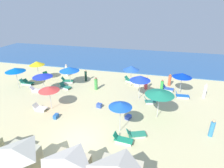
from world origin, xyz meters
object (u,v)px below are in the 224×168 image
umbrella_8 (37,63)px  beachgoer_5 (170,80)px  lounge_chair_5_1 (67,81)px  umbrella_0 (42,75)px  lounge_chair_3_0 (130,80)px  lounge_chair_1_0 (40,108)px  lounge_chair_8_1 (28,83)px  umbrella_4 (140,78)px  beachgoer_7 (67,70)px  beachgoer_3 (205,91)px  beachgoer_1 (146,83)px  lounge_chair_9_0 (122,139)px  umbrella_7 (15,70)px  lounge_chair_4_0 (149,101)px  umbrella_5 (69,69)px  lounge_chair_7_0 (25,82)px  cabana_1 (16,167)px  umbrella_9 (120,105)px  cooler_box_2 (56,116)px  lounge_chair_2_1 (182,96)px  cooler_box_0 (128,117)px  beachgoer_0 (96,84)px  lounge_chair_3_1 (138,84)px  umbrella_1 (49,89)px  lounge_chair_9_1 (136,134)px  umbrella_2 (182,75)px  lounge_chair_8_0 (47,75)px  lounge_chair_0_0 (37,90)px  beachgoer_2 (162,86)px  lounge_chair_5_0 (65,87)px  umbrella_3 (131,68)px  beachgoer_4 (86,75)px  cooler_box_1 (99,105)px  lounge_chair_2_0 (168,88)px  beachgoer_6 (212,129)px

umbrella_8 → beachgoer_5: bearing=8.6°
lounge_chair_5_1 → umbrella_8: 4.43m
umbrella_0 → lounge_chair_3_0: 10.66m
lounge_chair_1_0 → lounge_chair_8_1: bearing=46.1°
umbrella_4 → beachgoer_7: bearing=158.3°
beachgoer_3 → umbrella_8: bearing=126.8°
beachgoer_1 → lounge_chair_9_0: bearing=8.4°
umbrella_4 → umbrella_8: bearing=172.6°
umbrella_7 → lounge_chair_4_0: bearing=0.4°
umbrella_5 → lounge_chair_7_0: umbrella_5 is taller
cabana_1 → beachgoer_5: bearing=65.1°
umbrella_9 → cooler_box_2: 6.35m
lounge_chair_1_0 → lounge_chair_2_1: lounge_chair_2_1 is taller
umbrella_7 → cooler_box_0: size_ratio=4.36×
lounge_chair_7_0 → beachgoer_0: bearing=-85.8°
lounge_chair_1_0 → lounge_chair_3_1: bearing=-45.7°
umbrella_1 → lounge_chair_7_0: 8.00m
lounge_chair_2_1 → lounge_chair_9_0: (-4.93, -8.39, 0.00)m
umbrella_5 → lounge_chair_9_1: (9.15, -7.76, -1.89)m
umbrella_2 → lounge_chair_8_0: bearing=177.6°
lounge_chair_0_0 → lounge_chair_1_0: 4.33m
beachgoer_7 → lounge_chair_1_0: bearing=140.2°
umbrella_4 → beachgoer_2: size_ratio=1.71×
umbrella_5 → lounge_chair_5_0: (-0.20, -1.09, -1.88)m
lounge_chair_0_0 → umbrella_3: bearing=-73.3°
lounge_chair_8_0 → beachgoer_4: bearing=-63.6°
beachgoer_2 → lounge_chair_4_0: bearing=67.9°
beachgoer_5 → cooler_box_1: (-6.89, -7.09, -0.50)m
lounge_chair_9_0 → beachgoer_5: size_ratio=0.96×
umbrella_3 → lounge_chair_8_0: bearing=179.2°
umbrella_4 → beachgoer_0: 5.54m
lounge_chair_2_0 → lounge_chair_5_1: size_ratio=0.88×
umbrella_4 → lounge_chair_5_0: size_ratio=1.78×
lounge_chair_3_1 → umbrella_5: size_ratio=0.65×
lounge_chair_5_1 → lounge_chair_4_0: bearing=-118.0°
lounge_chair_8_0 → beachgoer_6: 20.69m
cooler_box_1 → lounge_chair_7_0: bearing=-4.8°
lounge_chair_4_0 → umbrella_8: bearing=64.1°
umbrella_3 → lounge_chair_2_1: bearing=-16.4°
lounge_chair_5_0 → beachgoer_5: bearing=-57.0°
umbrella_7 → beachgoer_4: 8.31m
lounge_chair_5_0 → lounge_chair_4_0: bearing=-81.3°
lounge_chair_0_0 → lounge_chair_3_0: 11.43m
umbrella_0 → beachgoer_2: 13.50m
umbrella_1 → cooler_box_2: bearing=-47.7°
lounge_chair_3_0 → beachgoer_4: beachgoer_4 is taller
cooler_box_2 → cooler_box_0: bearing=101.5°
umbrella_4 → umbrella_0: bearing=-173.6°
umbrella_8 → lounge_chair_8_0: size_ratio=1.94×
umbrella_8 → beachgoer_7: size_ratio=1.56×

